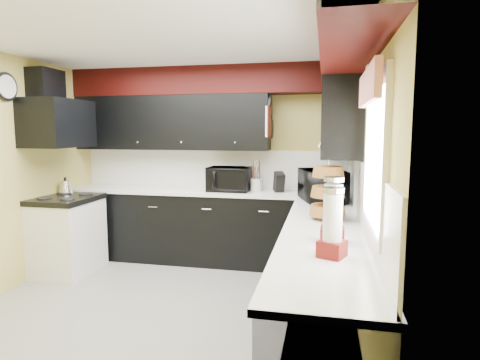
{
  "coord_description": "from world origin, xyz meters",
  "views": [
    {
      "loc": [
        1.49,
        -3.4,
        1.69
      ],
      "look_at": [
        0.58,
        0.89,
        1.16
      ],
      "focal_mm": 30.0,
      "sensor_mm": 36.0,
      "label": 1
    }
  ],
  "objects_px": {
    "utensil_crock": "(256,185)",
    "kettle": "(65,187)",
    "knife_block": "(279,182)",
    "toaster_oven": "(229,179)",
    "microwave": "(323,186)"
  },
  "relations": [
    {
      "from": "toaster_oven",
      "to": "knife_block",
      "type": "xyz_separation_m",
      "value": [
        0.63,
        0.03,
        -0.03
      ]
    },
    {
      "from": "microwave",
      "to": "utensil_crock",
      "type": "xyz_separation_m",
      "value": [
        -0.82,
        0.54,
        -0.09
      ]
    },
    {
      "from": "toaster_oven",
      "to": "microwave",
      "type": "height_order",
      "value": "microwave"
    },
    {
      "from": "knife_block",
      "to": "kettle",
      "type": "bearing_deg",
      "value": 170.55
    },
    {
      "from": "microwave",
      "to": "toaster_oven",
      "type": "bearing_deg",
      "value": 49.61
    },
    {
      "from": "toaster_oven",
      "to": "knife_block",
      "type": "distance_m",
      "value": 0.63
    },
    {
      "from": "microwave",
      "to": "knife_block",
      "type": "relative_size",
      "value": 2.52
    },
    {
      "from": "toaster_oven",
      "to": "utensil_crock",
      "type": "xyz_separation_m",
      "value": [
        0.34,
        0.03,
        -0.07
      ]
    },
    {
      "from": "utensil_crock",
      "to": "knife_block",
      "type": "relative_size",
      "value": 0.65
    },
    {
      "from": "utensil_crock",
      "to": "kettle",
      "type": "distance_m",
      "value": 2.39
    },
    {
      "from": "kettle",
      "to": "microwave",
      "type": "bearing_deg",
      "value": -0.63
    },
    {
      "from": "microwave",
      "to": "kettle",
      "type": "height_order",
      "value": "microwave"
    },
    {
      "from": "toaster_oven",
      "to": "kettle",
      "type": "bearing_deg",
      "value": -165.18
    },
    {
      "from": "toaster_oven",
      "to": "knife_block",
      "type": "bearing_deg",
      "value": 4.59
    },
    {
      "from": "knife_block",
      "to": "microwave",
      "type": "bearing_deg",
      "value": -65.96
    }
  ]
}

